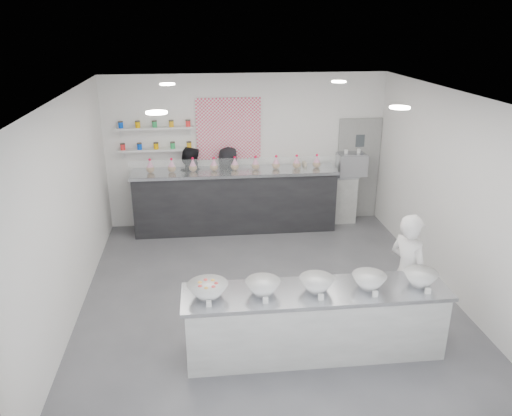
{
  "coord_description": "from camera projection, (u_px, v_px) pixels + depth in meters",
  "views": [
    {
      "loc": [
        -0.97,
        -6.61,
        3.94
      ],
      "look_at": [
        -0.12,
        0.4,
        1.27
      ],
      "focal_mm": 35.0,
      "sensor_mm": 36.0,
      "label": 1
    }
  ],
  "objects": [
    {
      "name": "floor",
      "position": [
        267.0,
        294.0,
        7.64
      ],
      "size": [
        6.0,
        6.0,
        0.0
      ],
      "primitive_type": "plane",
      "color": "#515156",
      "rests_on": "ground"
    },
    {
      "name": "ceiling",
      "position": [
        269.0,
        96.0,
        6.58
      ],
      "size": [
        6.0,
        6.0,
        0.0
      ],
      "primitive_type": "plane",
      "rotation": [
        3.14,
        0.0,
        0.0
      ],
      "color": "white",
      "rests_on": "floor"
    },
    {
      "name": "back_wall",
      "position": [
        247.0,
        151.0,
        9.9
      ],
      "size": [
        5.5,
        0.0,
        5.5
      ],
      "primitive_type": "plane",
      "rotation": [
        1.57,
        0.0,
        0.0
      ],
      "color": "white",
      "rests_on": "floor"
    },
    {
      "name": "left_wall",
      "position": [
        69.0,
        210.0,
        6.81
      ],
      "size": [
        0.0,
        6.0,
        6.0
      ],
      "primitive_type": "plane",
      "rotation": [
        1.57,
        0.0,
        1.57
      ],
      "color": "white",
      "rests_on": "floor"
    },
    {
      "name": "right_wall",
      "position": [
        451.0,
        195.0,
        7.42
      ],
      "size": [
        0.0,
        6.0,
        6.0
      ],
      "primitive_type": "plane",
      "rotation": [
        1.57,
        0.0,
        -1.57
      ],
      "color": "white",
      "rests_on": "floor"
    },
    {
      "name": "back_door",
      "position": [
        358.0,
        169.0,
        10.29
      ],
      "size": [
        0.88,
        0.04,
        2.1
      ],
      "primitive_type": "cube",
      "color": "gray",
      "rests_on": "floor"
    },
    {
      "name": "pattern_panel",
      "position": [
        229.0,
        129.0,
        9.68
      ],
      "size": [
        1.25,
        0.03,
        1.2
      ],
      "primitive_type": "cube",
      "color": "#E8365C",
      "rests_on": "back_wall"
    },
    {
      "name": "jar_shelf_lower",
      "position": [
        157.0,
        150.0,
        9.57
      ],
      "size": [
        1.45,
        0.22,
        0.04
      ],
      "primitive_type": "cube",
      "color": "silver",
      "rests_on": "back_wall"
    },
    {
      "name": "jar_shelf_upper",
      "position": [
        155.0,
        128.0,
        9.43
      ],
      "size": [
        1.45,
        0.22,
        0.04
      ],
      "primitive_type": "cube",
      "color": "silver",
      "rests_on": "back_wall"
    },
    {
      "name": "preserve_jars",
      "position": [
        155.0,
        135.0,
        9.46
      ],
      "size": [
        1.45,
        0.1,
        0.56
      ],
      "primitive_type": null,
      "color": "#FE2C2C",
      "rests_on": "jar_shelf_lower"
    },
    {
      "name": "downlight_0",
      "position": [
        157.0,
        113.0,
        5.5
      ],
      "size": [
        0.24,
        0.24,
        0.02
      ],
      "primitive_type": "cylinder",
      "color": "white",
      "rests_on": "ceiling"
    },
    {
      "name": "downlight_1",
      "position": [
        400.0,
        107.0,
        5.82
      ],
      "size": [
        0.24,
        0.24,
        0.02
      ],
      "primitive_type": "cylinder",
      "color": "white",
      "rests_on": "ceiling"
    },
    {
      "name": "downlight_2",
      "position": [
        167.0,
        84.0,
        7.92
      ],
      "size": [
        0.24,
        0.24,
        0.02
      ],
      "primitive_type": "cylinder",
      "color": "white",
      "rests_on": "ceiling"
    },
    {
      "name": "downlight_3",
      "position": [
        339.0,
        82.0,
        8.23
      ],
      "size": [
        0.24,
        0.24,
        0.02
      ],
      "primitive_type": "cylinder",
      "color": "white",
      "rests_on": "ceiling"
    },
    {
      "name": "prep_counter",
      "position": [
        315.0,
        321.0,
        6.17
      ],
      "size": [
        3.25,
        0.77,
        0.88
      ],
      "primitive_type": "cube",
      "rotation": [
        0.0,
        0.0,
        -0.01
      ],
      "color": "#A3A39E",
      "rests_on": "floor"
    },
    {
      "name": "back_bar",
      "position": [
        235.0,
        200.0,
        9.81
      ],
      "size": [
        3.95,
        0.78,
        1.22
      ],
      "primitive_type": "cube",
      "rotation": [
        0.0,
        0.0,
        -0.02
      ],
      "color": "black",
      "rests_on": "floor"
    },
    {
      "name": "sneeze_guard",
      "position": [
        236.0,
        167.0,
        9.22
      ],
      "size": [
        3.89,
        0.08,
        0.33
      ],
      "primitive_type": "cube",
      "rotation": [
        0.0,
        0.0,
        -0.02
      ],
      "color": "white",
      "rests_on": "back_bar"
    },
    {
      "name": "espresso_ledge",
      "position": [
        323.0,
        199.0,
        10.22
      ],
      "size": [
        1.33,
        0.42,
        0.99
      ],
      "primitive_type": "cube",
      "color": "#A3A39E",
      "rests_on": "floor"
    },
    {
      "name": "espresso_machine",
      "position": [
        351.0,
        165.0,
        10.03
      ],
      "size": [
        0.57,
        0.39,
        0.43
      ],
      "primitive_type": "cube",
      "color": "#93969E",
      "rests_on": "espresso_ledge"
    },
    {
      "name": "cup_stacks",
      "position": [
        301.0,
        169.0,
        9.94
      ],
      "size": [
        0.24,
        0.24,
        0.3
      ],
      "primitive_type": null,
      "color": "tan",
      "rests_on": "espresso_ledge"
    },
    {
      "name": "prep_bowls",
      "position": [
        317.0,
        284.0,
        5.98
      ],
      "size": [
        3.02,
        0.55,
        0.17
      ],
      "primitive_type": null,
      "rotation": [
        0.0,
        0.0,
        -0.01
      ],
      "color": "white",
      "rests_on": "prep_counter"
    },
    {
      "name": "label_cards",
      "position": [
        328.0,
        312.0,
        5.51
      ],
      "size": [
        2.66,
        0.04,
        0.07
      ],
      "primitive_type": null,
      "color": "white",
      "rests_on": "prep_counter"
    },
    {
      "name": "cookie_bags",
      "position": [
        235.0,
        163.0,
        9.55
      ],
      "size": [
        3.35,
        0.2,
        0.27
      ],
      "primitive_type": null,
      "rotation": [
        0.0,
        0.0,
        -0.02
      ],
      "color": "pink",
      "rests_on": "back_bar"
    },
    {
      "name": "woman_prep",
      "position": [
        407.0,
        273.0,
        6.53
      ],
      "size": [
        0.61,
        0.71,
        1.66
      ],
      "primitive_type": "imported",
      "rotation": [
        0.0,
        0.0,
        1.98
      ],
      "color": "white",
      "rests_on": "floor"
    },
    {
      "name": "staff_left",
      "position": [
        190.0,
        188.0,
        9.87
      ],
      "size": [
        0.97,
        0.87,
        1.65
      ],
      "primitive_type": "imported",
      "rotation": [
        0.0,
        0.0,
        2.78
      ],
      "color": "black",
      "rests_on": "floor"
    },
    {
      "name": "staff_right",
      "position": [
        229.0,
        187.0,
        9.96
      ],
      "size": [
        0.81,
        0.55,
        1.62
      ],
      "primitive_type": "imported",
      "rotation": [
        0.0,
        0.0,
        3.1
      ],
      "color": "black",
      "rests_on": "floor"
    }
  ]
}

